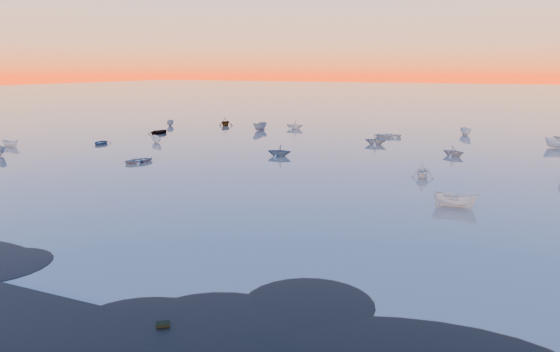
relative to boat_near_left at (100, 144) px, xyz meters
The scene contains 6 objects.
ground 70.64m from the boat_near_left, 54.32° to the left, with size 600.00×600.00×0.00m, color #6E655C.
mud_lobes 60.00m from the boat_near_left, 46.64° to the right, with size 140.00×6.00×0.07m, color black, non-canonical shape.
moored_fleet 42.48m from the boat_near_left, 14.14° to the left, with size 124.00×58.00×1.20m, color silver, non-canonical shape.
boat_near_left is the anchor object (origin of this frame).
boat_near_center 58.73m from the boat_near_left, 16.59° to the right, with size 3.81×1.61×1.32m, color silver.
boat_near_right 51.41m from the boat_near_left, ahead, with size 3.31×1.49×1.16m, color silver.
Camera 1 is at (20.90, -22.63, 12.04)m, focal length 35.00 mm.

